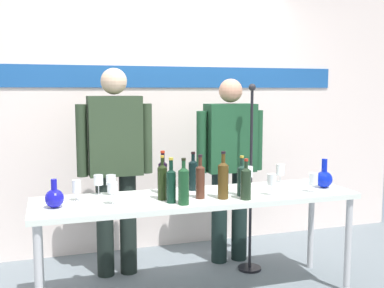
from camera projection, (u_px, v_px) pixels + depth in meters
name	position (u px, v px, depth m)	size (l,w,h in m)	color
back_wall	(158.00, 94.00, 4.41)	(5.31, 0.11, 3.00)	white
display_table	(198.00, 204.00, 3.33)	(2.34, 0.61, 0.78)	white
decanter_blue_left	(54.00, 198.00, 2.97)	(0.12, 0.12, 0.19)	#1616B1
decanter_blue_right	(324.00, 178.00, 3.58)	(0.13, 0.13, 0.23)	#0A1FBE
presenter_left	(115.00, 158.00, 3.74)	(0.62, 0.22, 1.71)	black
presenter_right	(230.00, 158.00, 4.05)	(0.62, 0.22, 1.64)	black
wine_bottle_0	(184.00, 184.00, 3.04)	(0.07, 0.07, 0.31)	#164222
wine_bottle_1	(193.00, 174.00, 3.48)	(0.07, 0.07, 0.30)	black
wine_bottle_2	(246.00, 182.00, 3.19)	(0.07, 0.07, 0.29)	#1D2F1D
wine_bottle_3	(200.00, 180.00, 3.22)	(0.06, 0.06, 0.31)	#4B271B
wine_bottle_4	(171.00, 184.00, 3.10)	(0.06, 0.06, 0.31)	black
wine_bottle_5	(162.00, 181.00, 3.18)	(0.07, 0.07, 0.31)	black
wine_bottle_6	(223.00, 179.00, 3.21)	(0.08, 0.08, 0.34)	#493413
wine_bottle_7	(242.00, 179.00, 3.30)	(0.07, 0.07, 0.29)	#163127
wine_bottle_8	(163.00, 175.00, 3.37)	(0.06, 0.06, 0.32)	black
wine_glass_left_0	(112.00, 188.00, 3.05)	(0.07, 0.07, 0.15)	white
wine_glass_left_1	(98.00, 180.00, 3.34)	(0.07, 0.07, 0.15)	white
wine_glass_left_2	(77.00, 187.00, 3.15)	(0.06, 0.06, 0.15)	white
wine_glass_left_3	(111.00, 180.00, 3.32)	(0.07, 0.07, 0.15)	white
wine_glass_right_0	(280.00, 170.00, 3.77)	(0.07, 0.07, 0.15)	white
wine_glass_right_1	(272.00, 180.00, 3.32)	(0.07, 0.07, 0.16)	white
wine_glass_right_2	(248.00, 172.00, 3.68)	(0.07, 0.07, 0.15)	white
wine_glass_right_3	(313.00, 179.00, 3.41)	(0.07, 0.07, 0.15)	white
microphone_stand	(250.00, 209.00, 3.89)	(0.20, 0.20, 1.59)	black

